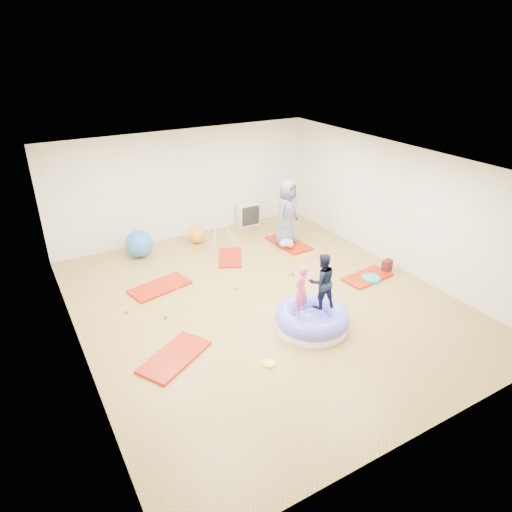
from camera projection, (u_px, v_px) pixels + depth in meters
room at (264, 238)px, 8.64m from camera, size 7.01×8.01×2.81m
gym_mat_front_left at (175, 357)px, 7.62m from camera, size 1.41×1.18×0.05m
gym_mat_mid_left at (160, 287)px, 9.73m from camera, size 1.37×0.90×0.05m
gym_mat_center_back at (230, 258)px, 11.03m from camera, size 0.95×1.19×0.04m
gym_mat_right at (367, 277)px, 10.13m from camera, size 1.18×0.69×0.05m
gym_mat_rear_right at (289, 243)px, 11.78m from camera, size 0.70×1.29×0.05m
inflatable_cushion at (312, 319)px, 8.38m from camera, size 1.37×1.37×0.43m
child_pink at (301, 287)px, 8.04m from camera, size 0.41×0.35×0.94m
child_navy at (322, 279)px, 8.18m from camera, size 0.59×0.50×1.07m
adult_caregiver at (287, 212)px, 11.38m from camera, size 0.96×0.85×1.66m
infant at (287, 243)px, 11.45m from camera, size 0.38×0.39×0.23m
ball_pit_balls at (218, 289)px, 9.63m from camera, size 4.52×2.67×0.06m
exercise_ball_blue at (139, 244)px, 11.00m from camera, size 0.66×0.66×0.66m
exercise_ball_orange at (197, 235)px, 11.79m from camera, size 0.42×0.42×0.42m
infant_play_gym at (219, 233)px, 11.63m from camera, size 0.64×0.61×0.49m
cube_shelf at (248, 214)px, 12.86m from camera, size 0.63×0.31×0.63m
balance_disc at (371, 279)px, 10.02m from camera, size 0.39×0.39×0.09m
backpack at (387, 266)px, 10.36m from camera, size 0.27×0.21×0.28m
yellow_toy at (269, 364)px, 7.48m from camera, size 0.21×0.21×0.03m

